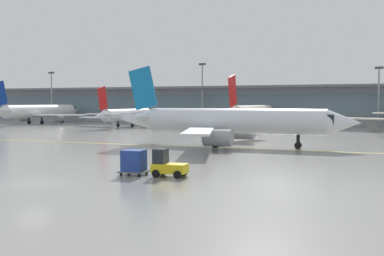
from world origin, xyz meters
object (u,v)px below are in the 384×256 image
(gate_airplane_0, at_px, (39,111))
(gate_airplane_1, at_px, (128,115))
(gate_airplane_2, at_px, (252,114))
(apron_light_mast_1, at_px, (202,91))
(baggage_tug, at_px, (167,165))
(apron_light_mast_2, at_px, (379,94))
(taxiing_regional_jet, at_px, (231,122))
(cargo_dolly_lead, at_px, (134,161))
(apron_light_mast_0, at_px, (52,94))

(gate_airplane_0, height_order, gate_airplane_1, gate_airplane_0)
(gate_airplane_2, distance_m, apron_light_mast_1, 23.50)
(apron_light_mast_1, bearing_deg, baggage_tug, -71.20)
(gate_airplane_2, height_order, apron_light_mast_2, apron_light_mast_2)
(taxiing_regional_jet, bearing_deg, apron_light_mast_2, 70.83)
(cargo_dolly_lead, xyz_separation_m, apron_light_mast_1, (-24.21, 79.38, 7.29))
(gate_airplane_1, xyz_separation_m, taxiing_regional_jet, (35.58, -36.38, 0.48))
(gate_airplane_0, relative_size, cargo_dolly_lead, 14.53)
(gate_airplane_2, relative_size, apron_light_mast_2, 2.45)
(gate_airplane_2, bearing_deg, apron_light_mast_0, 80.14)
(taxiing_regional_jet, bearing_deg, apron_light_mast_0, 142.08)
(taxiing_regional_jet, relative_size, apron_light_mast_0, 2.25)
(taxiing_regional_jet, xyz_separation_m, apron_light_mast_2, (16.90, 51.65, 4.11))
(apron_light_mast_1, xyz_separation_m, apron_light_mast_2, (41.21, -2.50, -1.09))
(apron_light_mast_0, bearing_deg, cargo_dolly_lead, -48.30)
(taxiing_regional_jet, bearing_deg, gate_airplane_0, 146.29)
(taxiing_regional_jet, xyz_separation_m, cargo_dolly_lead, (-0.10, -25.23, -2.08))
(taxiing_regional_jet, distance_m, apron_light_mast_2, 54.50)
(taxiing_regional_jet, relative_size, cargo_dolly_lead, 14.27)
(gate_airplane_1, xyz_separation_m, apron_light_mast_0, (-32.46, 14.64, 5.03))
(gate_airplane_1, bearing_deg, baggage_tug, -148.92)
(gate_airplane_0, xyz_separation_m, apron_light_mast_0, (-3.95, 9.95, 4.49))
(gate_airplane_1, height_order, baggage_tug, gate_airplane_1)
(gate_airplane_0, height_order, apron_light_mast_1, apron_light_mast_1)
(apron_light_mast_2, bearing_deg, gate_airplane_1, -163.78)
(gate_airplane_0, bearing_deg, apron_light_mast_0, 25.43)
(gate_airplane_0, height_order, baggage_tug, gate_airplane_0)
(baggage_tug, xyz_separation_m, apron_light_mast_1, (-26.95, 79.19, 7.45))
(apron_light_mast_0, distance_m, apron_light_mast_1, 43.85)
(gate_airplane_0, xyz_separation_m, cargo_dolly_lead, (63.99, -66.30, -2.13))
(gate_airplane_2, height_order, cargo_dolly_lead, gate_airplane_2)
(gate_airplane_2, bearing_deg, gate_airplane_0, 89.23)
(gate_airplane_2, distance_m, baggage_tug, 64.52)
(gate_airplane_0, bearing_deg, gate_airplane_2, -88.68)
(taxiing_regional_jet, relative_size, baggage_tug, 11.70)
(baggage_tug, height_order, apron_light_mast_2, apron_light_mast_2)
(cargo_dolly_lead, distance_m, apron_light_mast_1, 83.31)
(taxiing_regional_jet, bearing_deg, apron_light_mast_1, 113.12)
(cargo_dolly_lead, relative_size, apron_light_mast_0, 0.16)
(gate_airplane_1, height_order, apron_light_mast_0, apron_light_mast_0)
(gate_airplane_0, xyz_separation_m, gate_airplane_2, (56.68, -2.41, 0.02))
(gate_airplane_2, bearing_deg, cargo_dolly_lead, -171.81)
(baggage_tug, distance_m, apron_light_mast_2, 78.26)
(gate_airplane_2, bearing_deg, apron_light_mast_2, -60.22)
(gate_airplane_0, xyz_separation_m, apron_light_mast_2, (80.99, 10.58, 4.07))
(gate_airplane_2, height_order, taxiing_regional_jet, gate_airplane_2)
(apron_light_mast_0, distance_m, apron_light_mast_2, 84.94)
(taxiing_regional_jet, height_order, baggage_tug, taxiing_regional_jet)
(taxiing_regional_jet, bearing_deg, gate_airplane_2, 99.79)
(gate_airplane_2, distance_m, cargo_dolly_lead, 64.34)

